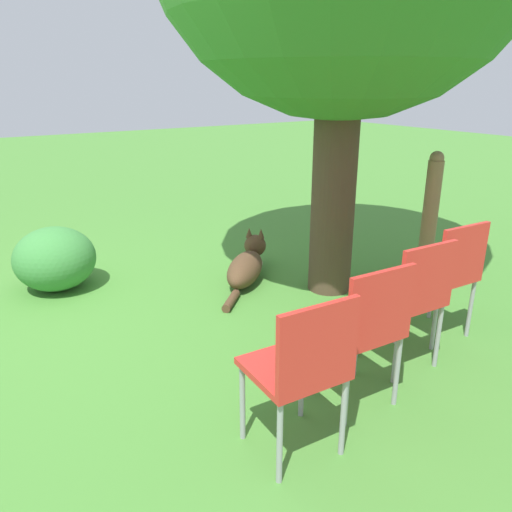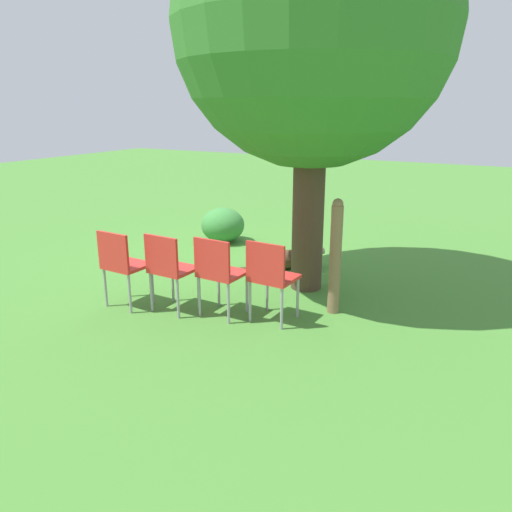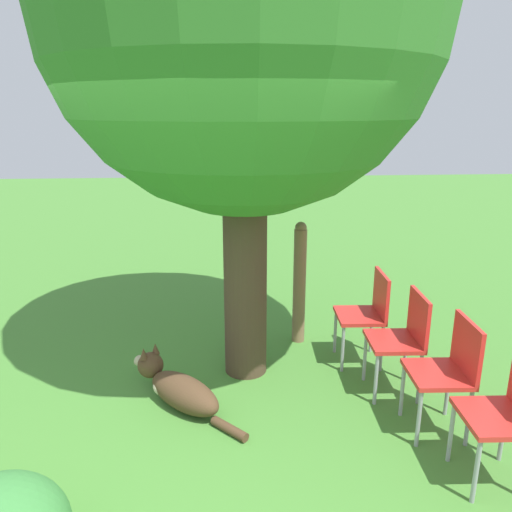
# 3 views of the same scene
# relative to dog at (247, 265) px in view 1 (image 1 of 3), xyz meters

# --- Properties ---
(ground_plane) EXTENTS (30.00, 30.00, 0.00)m
(ground_plane) POSITION_rel_dog_xyz_m (0.17, -0.78, -0.15)
(ground_plane) COLOR #478433
(dog) EXTENTS (0.96, 0.98, 0.41)m
(dog) POSITION_rel_dog_xyz_m (0.00, 0.00, 0.00)
(dog) COLOR #513823
(dog) RESTS_ON ground_plane
(fence_post) EXTENTS (0.13, 0.13, 1.28)m
(fence_post) POSITION_rel_dog_xyz_m (1.17, 1.09, 0.50)
(fence_post) COLOR #846647
(fence_post) RESTS_ON ground_plane
(red_chair_0) EXTENTS (0.44, 0.46, 0.89)m
(red_chair_0) POSITION_rel_dog_xyz_m (2.17, -1.04, 0.39)
(red_chair_0) COLOR red
(red_chair_0) RESTS_ON ground_plane
(red_chair_1) EXTENTS (0.44, 0.46, 0.89)m
(red_chair_1) POSITION_rel_dog_xyz_m (2.03, -0.49, 0.39)
(red_chair_1) COLOR red
(red_chair_1) RESTS_ON ground_plane
(red_chair_2) EXTENTS (0.44, 0.46, 0.89)m
(red_chair_2) POSITION_rel_dog_xyz_m (1.89, 0.06, 0.39)
(red_chair_2) COLOR red
(red_chair_2) RESTS_ON ground_plane
(red_chair_3) EXTENTS (0.44, 0.46, 0.89)m
(red_chair_3) POSITION_rel_dog_xyz_m (1.74, 0.60, 0.39)
(red_chair_3) COLOR red
(red_chair_3) RESTS_ON ground_plane
(low_shrub) EXTENTS (0.72, 0.72, 0.58)m
(low_shrub) POSITION_rel_dog_xyz_m (-0.77, -1.58, 0.14)
(low_shrub) COLOR #3D843D
(low_shrub) RESTS_ON ground_plane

